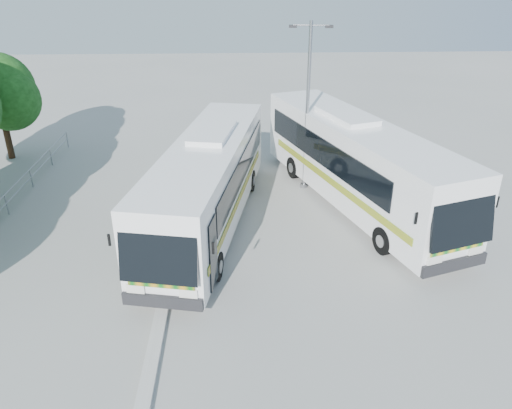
{
  "coord_description": "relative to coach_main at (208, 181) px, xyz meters",
  "views": [
    {
      "loc": [
        0.15,
        -14.26,
        10.08
      ],
      "look_at": [
        0.89,
        2.69,
        1.86
      ],
      "focal_mm": 35.0,
      "sensor_mm": 36.0,
      "label": 1
    }
  ],
  "objects": [
    {
      "name": "ground",
      "position": [
        1.01,
        -4.78,
        -1.97
      ],
      "size": [
        100.0,
        100.0,
        0.0
      ],
      "primitive_type": "plane",
      "color": "#999994",
      "rests_on": "ground"
    },
    {
      "name": "kerb_divider",
      "position": [
        -1.29,
        -2.78,
        -1.9
      ],
      "size": [
        0.4,
        16.0,
        0.15
      ],
      "primitive_type": "cube",
      "color": "#B2B2AD",
      "rests_on": "ground"
    },
    {
      "name": "coach_main",
      "position": [
        0.0,
        0.0,
        0.0
      ],
      "size": [
        5.01,
        13.23,
        3.6
      ],
      "rotation": [
        0.0,
        0.0,
        -0.19
      ],
      "color": "white",
      "rests_on": "ground"
    },
    {
      "name": "coach_adjacent",
      "position": [
        6.57,
        1.7,
        0.1
      ],
      "size": [
        6.88,
        13.76,
        3.78
      ],
      "rotation": [
        0.0,
        0.0,
        0.32
      ],
      "color": "white",
      "rests_on": "ground"
    },
    {
      "name": "lamppost",
      "position": [
        4.53,
        3.63,
        2.37
      ],
      "size": [
        1.93,
        0.35,
        7.86
      ],
      "rotation": [
        0.0,
        0.0,
        -0.09
      ],
      "color": "gray",
      "rests_on": "ground"
    }
  ]
}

